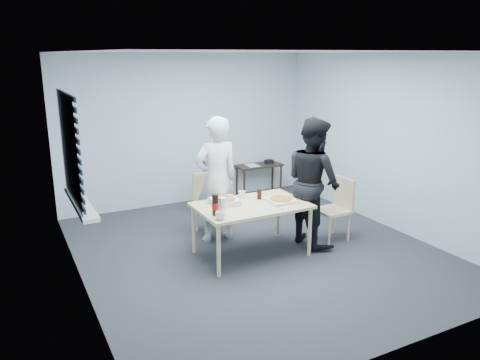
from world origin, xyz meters
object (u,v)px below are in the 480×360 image
dining_table (251,209)px  backpack (213,172)px  chair_right (337,204)px  mug_a (220,215)px  person_white (216,180)px  side_table (259,169)px  mug_b (242,194)px  soda_bottle (215,205)px  stool (213,190)px  chair_far (209,198)px  person_black (313,182)px

dining_table → backpack: 1.81m
chair_right → mug_a: (-1.95, -0.26, 0.23)m
person_white → side_table: person_white is taller
dining_table → side_table: (1.45, 2.35, -0.14)m
side_table → mug_b: 2.50m
person_white → side_table: size_ratio=2.05×
soda_bottle → stool: bearing=66.9°
backpack → mug_a: bearing=-96.2°
backpack → mug_b: backpack is taller
person_white → mug_b: (0.21, -0.37, -0.14)m
person_white → side_table: (1.63, 1.66, -0.39)m
backpack → soda_bottle: soda_bottle is taller
dining_table → mug_a: size_ratio=11.62×
dining_table → person_white: (-0.18, 0.69, 0.25)m
side_table → soda_bottle: (-2.04, -2.52, 0.33)m
mug_b → person_white: bearing=118.8°
chair_far → person_white: person_white is taller
chair_far → soda_bottle: 1.31m
dining_table → chair_far: size_ratio=1.61×
chair_far → mug_a: (-0.44, -1.35, 0.23)m
person_black → stool: person_black is taller
chair_right → stool: (-1.10, 1.88, -0.12)m
mug_b → person_black: bearing=-19.8°
backpack → person_black: bearing=-53.3°
stool → backpack: 0.30m
chair_right → soda_bottle: size_ratio=3.36×
chair_far → backpack: 0.89m
mug_b → soda_bottle: size_ratio=0.38×
dining_table → soda_bottle: (-0.59, -0.17, 0.19)m
person_white → person_black: same height
person_white → mug_a: 1.11m
chair_far → person_black: bearing=-43.4°
backpack → side_table: bearing=40.7°
dining_table → chair_right: chair_right is taller
stool → mug_b: mug_b is taller
chair_right → mug_a: size_ratio=7.24×
chair_right → person_white: bearing=153.7°
chair_right → side_table: 2.43m
chair_far → chair_right: size_ratio=1.00×
chair_right → person_white: 1.75m
person_black → soda_bottle: size_ratio=6.69×
stool → mug_a: mug_a is taller
dining_table → backpack: bearing=82.0°
stool → person_black: bearing=-69.1°
person_black → person_white: bearing=58.0°
backpack → soda_bottle: size_ratio=1.47×
chair_far → person_black: (1.10, -1.04, 0.37)m
chair_far → person_white: bearing=-94.9°
backpack → mug_a: 2.29m
side_table → mug_b: bearing=-125.0°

